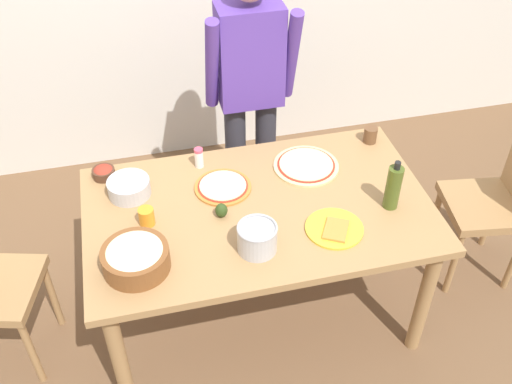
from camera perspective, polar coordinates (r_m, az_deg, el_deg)
name	(u,v)px	position (r m, az deg, el deg)	size (l,w,h in m)	color
ground	(258,310)	(3.32, 0.21, -11.19)	(8.00, 8.00, 0.00)	brown
dining_table	(258,221)	(2.82, 0.24, -2.81)	(1.60, 0.96, 0.76)	#A37A4C
person_cook	(250,87)	(3.28, -0.54, 9.99)	(0.49, 0.25, 1.62)	#2D2D38
chair_wooden_right	(500,196)	(3.41, 22.27, -0.35)	(0.45, 0.45, 0.95)	#A37A4C
pizza_raw_on_board	(306,165)	(3.00, 4.80, 2.54)	(0.33, 0.33, 0.02)	beige
pizza_cooked_on_tray	(223,187)	(2.86, -3.18, 0.51)	(0.27, 0.27, 0.02)	#C67A33
plate_with_slice	(335,229)	(2.67, 7.51, -3.49)	(0.26, 0.26, 0.02)	gold
popcorn_bowl	(135,257)	(2.50, -11.43, -6.11)	(0.28, 0.28, 0.11)	brown
mixing_bowl_steel	(129,188)	(2.87, -12.02, 0.42)	(0.20, 0.20, 0.08)	#B7B7BC
small_sauce_bowl	(104,172)	(3.01, -14.35, 1.85)	(0.11, 0.11, 0.06)	#4C2D1E
olive_oil_bottle	(393,187)	(2.76, 12.97, 0.46)	(0.07, 0.07, 0.26)	#47561E
steel_pot	(257,238)	(2.52, 0.11, -4.39)	(0.17, 0.17, 0.13)	#B7B7BC
cup_orange	(147,217)	(2.70, -10.40, -2.33)	(0.07, 0.07, 0.09)	orange
cup_small_brown	(370,135)	(3.19, 10.86, 5.38)	(0.07, 0.07, 0.09)	brown
salt_shaker	(199,158)	(2.98, -5.47, 3.29)	(0.04, 0.04, 0.11)	white
avocado	(221,210)	(2.70, -3.32, -1.75)	(0.06, 0.06, 0.07)	#2D4219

